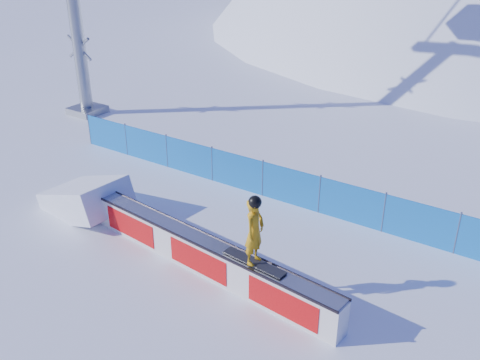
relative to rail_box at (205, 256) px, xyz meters
The scene contains 5 objects.
ground 2.10m from the rail_box, ahead, with size 160.00×160.00×0.00m, color white.
safety_fence 4.79m from the rail_box, 64.81° to the left, with size 22.05×0.05×1.30m.
rail_box is the anchor object (origin of this frame).
snow_ramp 4.95m from the rail_box, behind, with size 2.58×1.72×0.97m, color white, non-canonical shape.
snowboarder 2.05m from the rail_box, ahead, with size 1.68×0.60×1.73m.
Camera 1 is at (4.90, -8.64, 8.03)m, focal length 40.00 mm.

